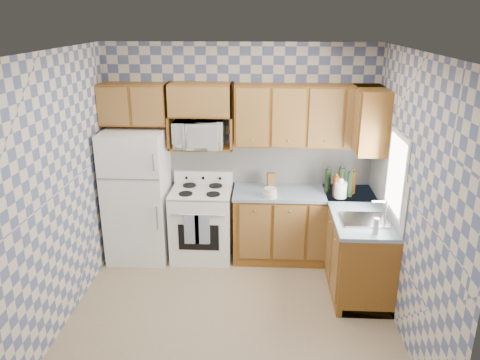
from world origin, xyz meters
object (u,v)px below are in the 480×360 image
at_px(refrigerator, 138,195).
at_px(electric_kettle, 341,190).
at_px(stove_body, 202,224).
at_px(microwave, 199,134).

height_order(refrigerator, electric_kettle, refrigerator).
distance_m(refrigerator, stove_body, 0.89).
distance_m(stove_body, electric_kettle, 1.81).
bearing_deg(microwave, stove_body, -79.71).
bearing_deg(electric_kettle, refrigerator, 177.00).
bearing_deg(refrigerator, microwave, 9.60).
height_order(microwave, electric_kettle, microwave).
bearing_deg(microwave, refrigerator, -168.84).
distance_m(microwave, electric_kettle, 1.85).
distance_m(refrigerator, electric_kettle, 2.53).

